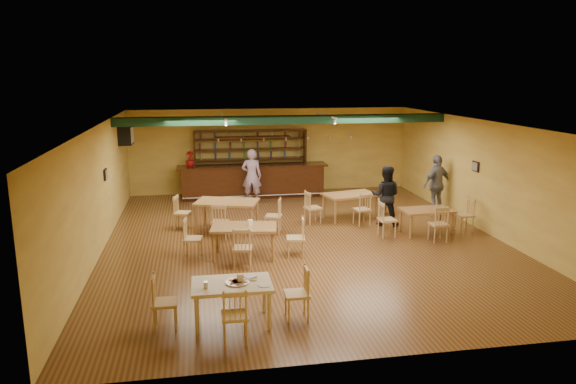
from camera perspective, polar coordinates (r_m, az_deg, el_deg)
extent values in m
plane|color=#503216|center=(13.95, 1.65, -5.10)|extent=(12.00, 12.00, 0.00)
cube|color=#10311D|center=(16.11, -0.28, 7.71)|extent=(10.00, 0.30, 0.25)
cube|color=silver|center=(16.50, -6.87, 7.98)|extent=(0.05, 2.50, 0.05)
cube|color=silver|center=(16.97, 4.09, 8.16)|extent=(0.05, 2.50, 0.05)
cube|color=silver|center=(17.46, -16.90, 5.83)|extent=(0.34, 0.70, 0.48)
cube|color=black|center=(14.44, -18.87, 1.78)|extent=(0.04, 0.34, 0.28)
cube|color=black|center=(15.74, 19.36, 2.59)|extent=(0.04, 0.34, 0.28)
cube|color=#33180A|center=(18.64, -3.75, 1.18)|extent=(5.16, 0.85, 1.13)
cube|color=#33180A|center=(19.15, -3.98, 3.23)|extent=(3.99, 0.40, 2.28)
imported|color=maroon|center=(18.40, -10.42, 3.47)|extent=(0.38, 0.38, 0.53)
cube|color=brown|center=(14.74, -6.49, -2.53)|extent=(1.88, 1.44, 0.83)
cube|color=brown|center=(15.93, 6.60, -1.53)|extent=(1.68, 1.22, 0.76)
cube|color=brown|center=(12.61, -4.69, -5.28)|extent=(1.63, 1.12, 0.75)
cube|color=brown|center=(14.84, 14.52, -3.06)|extent=(1.38, 0.87, 0.68)
cube|color=beige|center=(9.43, -5.97, -11.68)|extent=(1.37, 0.89, 0.73)
cylinder|color=silver|center=(9.30, -5.42, -9.56)|extent=(0.48, 0.48, 0.01)
cylinder|color=#EAE5C6|center=(9.12, -8.74, -9.77)|extent=(0.07, 0.07, 0.11)
cube|color=white|center=(9.49, -4.03, -9.01)|extent=(0.25, 0.23, 0.03)
cube|color=silver|center=(9.35, -4.54, -9.35)|extent=(0.33, 0.14, 0.00)
cylinder|color=white|center=(9.16, -2.55, -9.88)|extent=(0.22, 0.22, 0.01)
imported|color=purple|center=(17.76, -3.90, 1.72)|extent=(0.72, 0.54, 1.81)
imported|color=black|center=(15.33, 10.36, -0.39)|extent=(1.02, 0.93, 1.70)
imported|color=slate|center=(16.97, 15.57, 0.80)|extent=(1.15, 0.81, 1.82)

